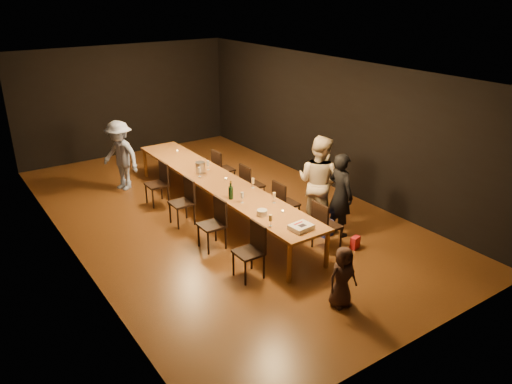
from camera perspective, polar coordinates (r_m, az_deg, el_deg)
ground at (r=10.54m, az=-4.24°, el=-2.45°), size 10.00×10.00×0.00m
room_shell at (r=9.84m, az=-4.58°, el=8.57°), size 6.04×10.04×3.02m
table at (r=10.26m, az=-4.35°, el=1.10°), size 0.90×6.00×0.75m
chair_right_0 at (r=9.05m, az=8.15°, el=-3.79°), size 0.42×0.42×0.93m
chair_right_1 at (r=9.87m, az=3.50°, el=-1.26°), size 0.42×0.42×0.93m
chair_right_2 at (r=10.77m, az=-0.41°, el=0.87°), size 0.42×0.42×0.93m
chair_right_3 at (r=11.72m, az=-3.70°, el=2.67°), size 0.42×0.42×0.93m
chair_left_0 at (r=8.11m, az=-0.86°, el=-6.86°), size 0.42×0.42×0.93m
chair_left_1 at (r=9.02m, az=-5.10°, el=-3.73°), size 0.42×0.42×0.93m
chair_left_2 at (r=9.99m, az=-8.51°, el=-1.18°), size 0.42×0.42×0.93m
chair_left_3 at (r=11.01m, az=-11.31°, el=0.91°), size 0.42×0.42×0.93m
woman_birthday at (r=9.49m, az=9.64°, el=-0.30°), size 0.41×0.61×1.62m
woman_tan at (r=9.72m, az=7.19°, el=1.14°), size 0.96×1.08×1.85m
man_blue at (r=11.92m, az=-15.25°, el=4.04°), size 0.96×1.21×1.63m
child at (r=7.54m, az=9.86°, el=-9.55°), size 0.51×0.36×0.96m
gift_bag_red at (r=9.29m, az=11.26°, el=-5.69°), size 0.22×0.16×0.23m
gift_bag_blue at (r=9.63m, az=8.02°, el=-4.12°), size 0.27×0.19×0.31m
birthday_cake at (r=8.20m, az=5.16°, el=-4.01°), size 0.38×0.32×0.09m
plate_stack at (r=8.65m, az=0.69°, el=-2.37°), size 0.18×0.18×0.10m
champagne_bottle at (r=9.27m, az=-2.90°, el=0.26°), size 0.11×0.11×0.37m
ice_bucket at (r=10.67m, az=-6.38°, el=2.83°), size 0.24×0.24×0.23m
wineglass_0 at (r=8.25m, az=1.67°, el=-3.27°), size 0.06×0.06×0.21m
wineglass_1 at (r=9.12m, az=2.08°, el=-0.65°), size 0.06×0.06×0.21m
wineglass_2 at (r=9.12m, az=-1.59°, el=-0.64°), size 0.06×0.06×0.21m
wineglass_3 at (r=9.79m, az=-0.35°, el=1.04°), size 0.06×0.06×0.21m
wineglass_4 at (r=10.44m, az=-6.49°, el=2.28°), size 0.06×0.06×0.21m
wineglass_5 at (r=10.81m, az=-5.50°, el=3.05°), size 0.06×0.06×0.21m
tealight_near at (r=8.79m, az=3.08°, el=-2.24°), size 0.05×0.05×0.03m
tealight_mid at (r=10.26m, az=-3.47°, el=1.51°), size 0.05×0.05×0.03m
tealight_far at (r=12.13m, az=-8.98°, el=4.63°), size 0.05×0.05×0.03m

